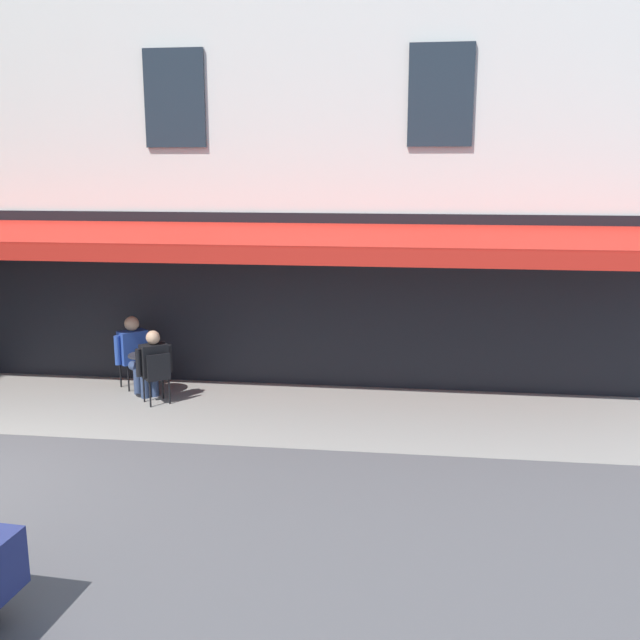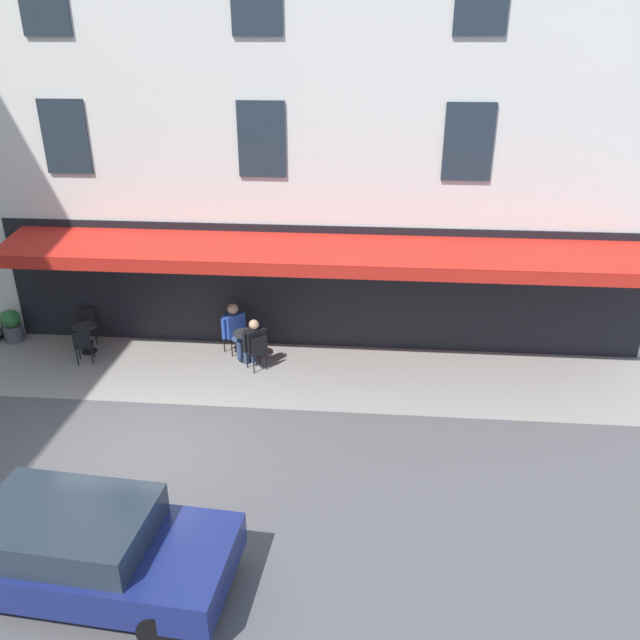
% 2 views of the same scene
% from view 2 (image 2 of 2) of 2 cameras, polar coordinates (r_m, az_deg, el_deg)
% --- Properties ---
extents(ground_plane, '(70.00, 70.00, 0.00)m').
position_cam_2_polar(ground_plane, '(12.76, -15.95, -11.67)').
color(ground_plane, '#565456').
extents(sidewalk_cafe_terrace, '(20.50, 3.20, 0.01)m').
position_cam_2_polar(sidewalk_cafe_terrace, '(14.90, 0.39, -5.01)').
color(sidewalk_cafe_terrace, gray).
rests_on(sidewalk_cafe_terrace, ground_plane).
extents(cafe_building_facade, '(20.00, 10.70, 15.00)m').
position_cam_2_polar(cafe_building_facade, '(19.03, 4.58, 24.83)').
color(cafe_building_facade, silver).
rests_on(cafe_building_facade, ground_plane).
extents(cafe_table_near_entrance, '(0.60, 0.60, 0.75)m').
position_cam_2_polar(cafe_table_near_entrance, '(15.44, -6.81, -2.02)').
color(cafe_table_near_entrance, black).
rests_on(cafe_table_near_entrance, ground_plane).
extents(cafe_chair_black_corner_right, '(0.56, 0.56, 0.91)m').
position_cam_2_polar(cafe_chair_black_corner_right, '(14.91, -5.71, -2.73)').
color(cafe_chair_black_corner_right, black).
rests_on(cafe_chair_black_corner_right, ground_plane).
extents(cafe_chair_black_kerbside, '(0.57, 0.57, 0.91)m').
position_cam_2_polar(cafe_chair_black_kerbside, '(15.89, -8.14, -1.07)').
color(cafe_chair_black_kerbside, black).
rests_on(cafe_chair_black_kerbside, ground_plane).
extents(cafe_table_mid_terrace, '(0.60, 0.60, 0.75)m').
position_cam_2_polar(cafe_table_mid_terrace, '(16.79, -20.58, -1.25)').
color(cafe_table_mid_terrace, black).
rests_on(cafe_table_mid_terrace, ground_plane).
extents(cafe_chair_black_by_window, '(0.50, 0.50, 0.91)m').
position_cam_2_polar(cafe_chair_black_by_window, '(16.20, -20.85, -2.01)').
color(cafe_chair_black_by_window, black).
rests_on(cafe_chair_black_by_window, ground_plane).
extents(cafe_chair_black_back_row, '(0.51, 0.51, 0.91)m').
position_cam_2_polar(cafe_chair_black_back_row, '(17.34, -20.48, -0.21)').
color(cafe_chair_black_back_row, black).
rests_on(cafe_chair_black_back_row, ground_plane).
extents(seated_patron_in_blue, '(0.68, 0.67, 1.36)m').
position_cam_2_polar(seated_patron_in_blue, '(15.65, -7.73, -0.76)').
color(seated_patron_in_blue, navy).
rests_on(seated_patron_in_blue, ground_plane).
extents(seated_companion_in_black, '(0.60, 0.62, 1.28)m').
position_cam_2_polar(seated_companion_in_black, '(15.02, -6.12, -1.94)').
color(seated_companion_in_black, navy).
rests_on(seated_companion_in_black, ground_plane).
extents(potted_plant_entrance_left, '(0.48, 0.48, 0.88)m').
position_cam_2_polar(potted_plant_entrance_left, '(18.22, -26.35, -0.44)').
color(potted_plant_entrance_left, '#4C4C51').
rests_on(potted_plant_entrance_left, ground_plane).
extents(parked_car_navy, '(4.42, 2.11, 1.33)m').
position_cam_2_polar(parked_car_navy, '(10.04, -21.19, -18.74)').
color(parked_car_navy, navy).
rests_on(parked_car_navy, ground_plane).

